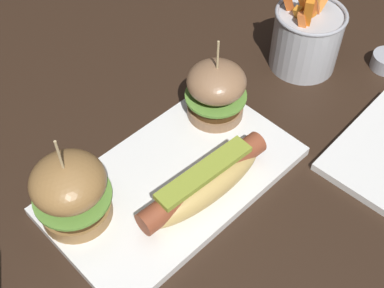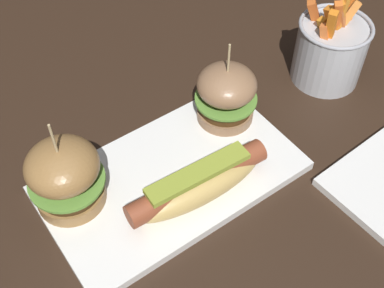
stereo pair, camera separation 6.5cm
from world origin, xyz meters
TOP-DOWN VIEW (x-y plane):
  - ground_plane at (0.00, 0.00)m, footprint 3.00×3.00m
  - platter_main at (0.00, 0.00)m, footprint 0.34×0.19m
  - hot_dog at (0.01, -0.05)m, footprint 0.20×0.07m
  - slider_left at (-0.13, 0.04)m, footprint 0.10×0.10m
  - slider_right at (0.12, 0.04)m, footprint 0.09×0.09m
  - fries_bucket at (0.32, 0.03)m, footprint 0.11×0.11m

SIDE VIEW (x-z plane):
  - ground_plane at x=0.00m, z-range 0.00..0.00m
  - platter_main at x=0.00m, z-range 0.00..0.01m
  - hot_dog at x=0.01m, z-range 0.01..0.06m
  - fries_bucket at x=0.32m, z-range -0.02..0.13m
  - slider_right at x=0.12m, z-range -0.01..0.12m
  - slider_left at x=-0.13m, z-range -0.01..0.13m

